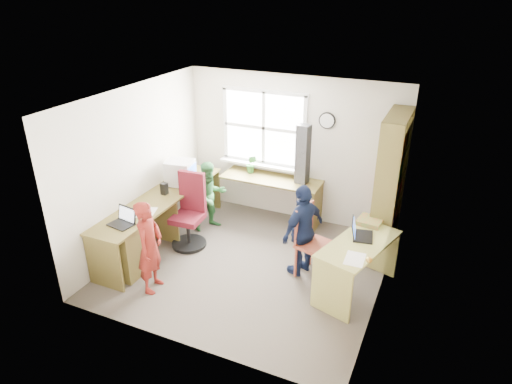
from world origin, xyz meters
TOP-DOWN VIEW (x-y plane):
  - room at (0.01, 0.10)m, footprint 3.64×3.44m
  - l_desk at (-1.31, -0.28)m, footprint 2.38×2.95m
  - right_desk at (1.50, 0.04)m, footprint 0.91×1.37m
  - bookshelf at (1.65, 1.19)m, footprint 0.30×1.02m
  - swivel_chair at (-1.07, 0.20)m, footprint 0.56×0.56m
  - wooden_chair at (0.84, 0.17)m, footprint 0.53×0.53m
  - crt_monitor at (-1.46, 0.61)m, footprint 0.46×0.42m
  - laptop_left at (-1.46, -0.79)m, footprint 0.36×0.31m
  - laptop_right at (1.46, 0.19)m, footprint 0.33×0.38m
  - speaker_a at (-1.50, 0.21)m, footprint 0.09×0.09m
  - speaker_b at (-1.50, 0.83)m, footprint 0.12×0.12m
  - cd_tower at (0.26, 1.46)m, footprint 0.21×0.20m
  - game_box at (1.52, 0.61)m, footprint 0.34×0.34m
  - paper_a at (-1.38, -0.41)m, footprint 0.31×0.38m
  - paper_b at (1.53, -0.34)m, footprint 0.24×0.33m
  - potted_plant at (-0.64, 1.50)m, footprint 0.19×0.16m
  - person_red at (-0.93, -0.98)m, footprint 0.37×0.50m
  - person_green at (-1.03, 0.76)m, footprint 0.67×0.70m
  - person_navy at (0.72, 0.18)m, footprint 0.57×0.83m

SIDE VIEW (x-z plane):
  - l_desk at x=-1.31m, z-range 0.08..0.83m
  - swivel_chair at x=-1.07m, z-range -0.08..1.06m
  - right_desk at x=1.50m, z-range 0.16..0.89m
  - wooden_chair at x=0.84m, z-range 0.04..1.06m
  - person_green at x=-1.03m, z-range 0.00..1.14m
  - person_red at x=-0.93m, z-range 0.00..1.26m
  - person_navy at x=0.72m, z-range 0.00..1.31m
  - paper_b at x=1.53m, z-range 0.73..0.73m
  - paper_a at x=-1.38m, z-range 0.75..0.75m
  - game_box at x=1.52m, z-range 0.73..0.79m
  - laptop_right at x=1.46m, z-range 0.66..0.89m
  - laptop_left at x=-1.46m, z-range 0.69..0.91m
  - speaker_a at x=-1.50m, z-range 0.75..0.93m
  - speaker_b at x=-1.50m, z-range 0.75..0.94m
  - potted_plant at x=-0.64m, z-range 0.75..1.07m
  - crt_monitor at x=-1.46m, z-range 0.75..1.15m
  - bookshelf at x=1.65m, z-range -0.05..2.05m
  - room at x=0.01m, z-range 0.00..2.44m
  - cd_tower at x=0.26m, z-range 0.75..1.70m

